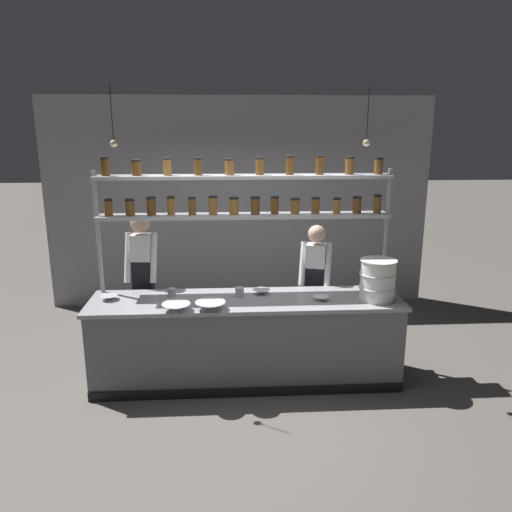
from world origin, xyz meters
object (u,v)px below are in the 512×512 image
at_px(prep_bowl_far_left, 210,306).
at_px(serving_cup_front, 240,292).
at_px(spice_shelf_unit, 244,201).
at_px(chef_center, 315,283).
at_px(container_stack, 378,280).
at_px(chef_left, 143,276).
at_px(prep_bowl_center_back, 176,307).
at_px(prep_bowl_near_left, 261,292).
at_px(prep_bowl_center_front, 109,298).
at_px(prep_bowl_near_right, 321,298).
at_px(serving_cup_by_board, 172,292).

relative_size(prep_bowl_far_left, serving_cup_front, 2.95).
xyz_separation_m(spice_shelf_unit, serving_cup_front, (-0.06, -0.25, -0.93)).
relative_size(chef_center, container_stack, 3.69).
bearing_deg(chef_left, prep_bowl_center_back, -58.26).
xyz_separation_m(chef_left, prep_bowl_center_back, (0.45, -0.88, -0.06)).
distance_m(chef_center, prep_bowl_near_left, 0.79).
height_order(chef_left, chef_center, chef_left).
relative_size(prep_bowl_center_back, serving_cup_front, 2.75).
bearing_deg(prep_bowl_far_left, prep_bowl_center_back, -177.23).
height_order(spice_shelf_unit, container_stack, spice_shelf_unit).
distance_m(chef_left, prep_bowl_center_front, 0.58).
height_order(prep_bowl_center_front, prep_bowl_near_right, prep_bowl_center_front).
xyz_separation_m(prep_bowl_near_left, prep_bowl_center_back, (-0.87, -0.46, 0.01)).
relative_size(spice_shelf_unit, container_stack, 7.33).
bearing_deg(prep_bowl_center_front, chef_center, 13.01).
relative_size(prep_bowl_near_left, prep_bowl_center_front, 1.03).
relative_size(spice_shelf_unit, prep_bowl_near_right, 19.56).
xyz_separation_m(chef_center, prep_bowl_far_left, (-1.19, -0.87, 0.06)).
distance_m(spice_shelf_unit, prep_bowl_center_front, 1.73).
xyz_separation_m(spice_shelf_unit, prep_bowl_center_back, (-0.69, -0.64, -0.95)).
height_order(serving_cup_front, serving_cup_by_board, serving_cup_front).
bearing_deg(prep_bowl_far_left, spice_shelf_unit, 59.81).
bearing_deg(prep_bowl_center_back, serving_cup_by_board, 100.83).
bearing_deg(prep_bowl_near_right, spice_shelf_unit, 151.86).
bearing_deg(serving_cup_by_board, prep_bowl_far_left, -45.81).
xyz_separation_m(prep_bowl_near_left, prep_bowl_near_right, (0.60, -0.24, -0.00)).
distance_m(chef_left, serving_cup_by_board, 0.57).
bearing_deg(chef_left, spice_shelf_unit, -7.38).
bearing_deg(serving_cup_front, container_stack, -7.03).
distance_m(spice_shelf_unit, serving_cup_front, 0.97).
bearing_deg(chef_left, prep_bowl_near_left, -12.98).
bearing_deg(serving_cup_front, chef_center, 29.35).
height_order(spice_shelf_unit, chef_left, spice_shelf_unit).
height_order(container_stack, serving_cup_front, container_stack).
bearing_deg(prep_bowl_center_front, serving_cup_front, 0.68).
xyz_separation_m(prep_bowl_near_right, serving_cup_by_board, (-1.55, 0.22, 0.02)).
height_order(chef_left, prep_bowl_far_left, chef_left).
relative_size(prep_bowl_near_right, serving_cup_by_board, 1.84).
height_order(spice_shelf_unit, serving_cup_by_board, spice_shelf_unit).
bearing_deg(serving_cup_by_board, prep_bowl_near_left, 1.14).
distance_m(chef_center, prep_bowl_far_left, 1.48).
xyz_separation_m(spice_shelf_unit, serving_cup_by_board, (-0.78, -0.19, -0.94)).
relative_size(prep_bowl_near_left, serving_cup_by_board, 2.11).
relative_size(chef_center, prep_bowl_far_left, 5.29).
height_order(prep_bowl_center_front, prep_bowl_far_left, prep_bowl_far_left).
height_order(chef_left, serving_cup_by_board, chef_left).
distance_m(container_stack, serving_cup_front, 1.44).
bearing_deg(prep_bowl_near_right, chef_center, 85.04).
bearing_deg(prep_bowl_center_back, prep_bowl_center_front, 152.96).
bearing_deg(prep_bowl_far_left, chef_left, 132.25).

